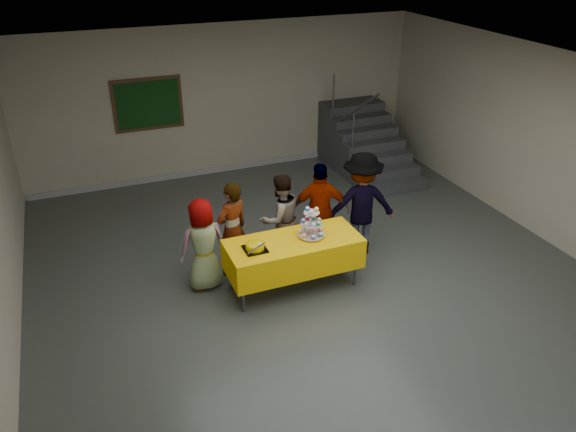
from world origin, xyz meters
The scene contains 11 objects.
room_shell centered at (0.00, 0.02, 2.13)m, with size 10.00×10.04×3.02m.
bake_table centered at (-0.37, 0.53, 0.56)m, with size 1.88×0.78×0.77m.
cupcake_stand centered at (-0.10, 0.54, 0.94)m, with size 0.38×0.38×0.44m.
bear_cake centered at (-0.94, 0.49, 0.83)m, with size 0.32×0.36×0.12m.
schoolchild_a centered at (-1.52, 1.03, 0.68)m, with size 0.66×0.43×1.36m, color slate.
schoolchild_b centered at (-1.04, 1.20, 0.73)m, with size 0.53×0.35×1.47m, color slate.
schoolchild_c centered at (-0.26, 1.32, 0.70)m, with size 0.68×0.53×1.41m, color slate.
schoolchild_d centered at (0.35, 1.19, 0.77)m, with size 0.90×0.38×1.54m, color slate.
schoolchild_e centered at (0.98, 1.07, 0.83)m, with size 1.07×0.62×1.66m, color slate.
staircase centered at (2.70, 4.13, 0.49)m, with size 1.30×2.40×2.04m.
noticeboard centered at (-1.52, 4.96, 1.60)m, with size 1.30×0.05×1.00m.
Camera 1 is at (-2.94, -5.65, 4.67)m, focal length 35.00 mm.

